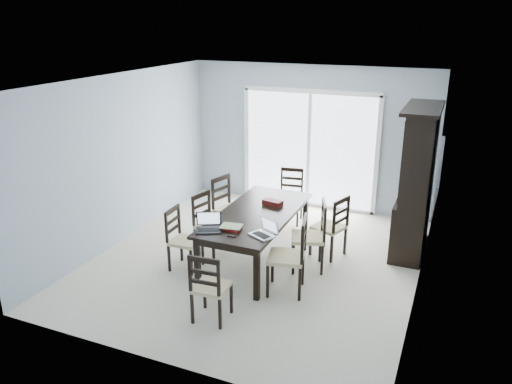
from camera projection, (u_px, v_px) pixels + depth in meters
floor at (257, 260)px, 7.33m from camera, size 5.00×5.00×0.00m
ceiling at (257, 80)px, 6.47m from camera, size 5.00×5.00×0.00m
back_wall at (310, 138)px, 9.07m from camera, size 4.50×0.02×2.60m
wall_left at (123, 159)px, 7.72m from camera, size 0.02×5.00×2.60m
wall_right at (427, 197)px, 6.08m from camera, size 0.02×5.00×2.60m
balcony at (321, 191)px, 10.39m from camera, size 4.50×2.00×0.10m
railing at (335, 152)px, 11.06m from camera, size 4.50×0.06×1.10m
dining_table at (257, 218)px, 7.11m from camera, size 1.00×2.20×0.75m
china_hutch at (416, 183)px, 7.32m from camera, size 0.50×1.38×2.20m
sliding_door at (309, 149)px, 9.12m from camera, size 2.52×0.05×2.18m
chair_left_near at (179, 232)px, 6.96m from camera, size 0.41×0.39×1.02m
chair_left_mid at (207, 217)px, 7.44m from camera, size 0.49×0.48×1.05m
chair_left_far at (226, 201)px, 7.96m from camera, size 0.54×0.53×1.14m
chair_right_near at (294, 248)px, 6.29m from camera, size 0.55×0.53×1.19m
chair_right_mid at (315, 228)px, 6.90m from camera, size 0.57×0.56×1.16m
chair_right_far at (334, 220)px, 7.26m from camera, size 0.53×0.52×1.09m
chair_end_near at (208, 281)px, 5.66m from camera, size 0.41×0.42×1.03m
chair_end_far at (291, 189)px, 8.61m from camera, size 0.45×0.46×1.06m
laptop_dark at (209, 227)px, 6.46m from camera, size 0.40×0.35×0.23m
laptop_silver at (262, 232)px, 6.31m from camera, size 0.37×0.33×0.21m
book_stack at (231, 227)px, 6.53m from camera, size 0.30×0.25×0.05m
cell_phone at (231, 236)px, 6.31m from camera, size 0.11×0.06×0.01m
game_box at (273, 203)px, 7.37m from camera, size 0.31×0.19×0.07m
hot_tub at (283, 161)px, 10.72m from camera, size 2.01×1.88×0.88m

